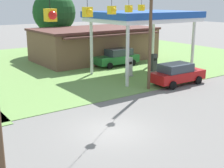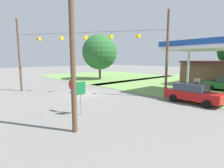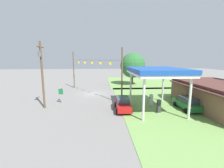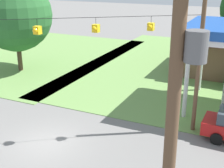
# 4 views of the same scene
# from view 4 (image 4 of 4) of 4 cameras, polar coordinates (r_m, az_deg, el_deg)

# --- Properties ---
(ground_plane) EXTENTS (160.00, 160.00, 0.00)m
(ground_plane) POSITION_cam_4_polar(r_m,az_deg,el_deg) (18.14, -11.86, -10.52)
(ground_plane) COLOR slate
(grass_verge_opposite_corner) EXTENTS (24.00, 24.00, 0.04)m
(grass_verge_opposite_corner) POSITION_cam_4_polar(r_m,az_deg,el_deg) (39.35, -16.97, 5.65)
(grass_verge_opposite_corner) COLOR #6B934C
(grass_verge_opposite_corner) RESTS_ON ground
(utility_pole_main) EXTENTS (2.20, 0.44, 9.51)m
(utility_pole_main) POSITION_cam_4_polar(r_m,az_deg,el_deg) (7.01, 10.89, -12.39)
(utility_pole_main) COLOR brown
(utility_pole_main) RESTS_ON ground
(signal_span_gantry) EXTENTS (14.46, 10.24, 8.83)m
(signal_span_gantry) POSITION_cam_4_polar(r_m,az_deg,el_deg) (16.27, -13.09, 4.52)
(signal_span_gantry) COLOR brown
(signal_span_gantry) RESTS_ON ground
(tree_west_verge) EXTENTS (6.77, 6.77, 8.74)m
(tree_west_verge) POSITION_cam_4_polar(r_m,az_deg,el_deg) (30.66, -17.27, 12.00)
(tree_west_verge) COLOR #4C3828
(tree_west_verge) RESTS_ON ground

